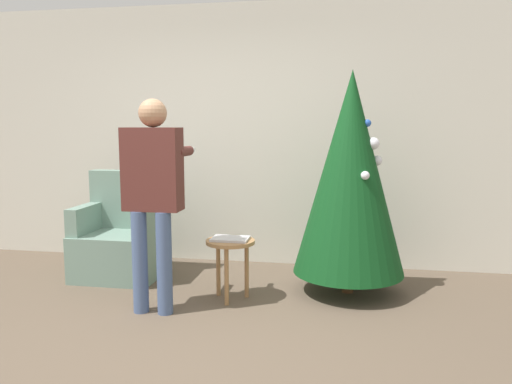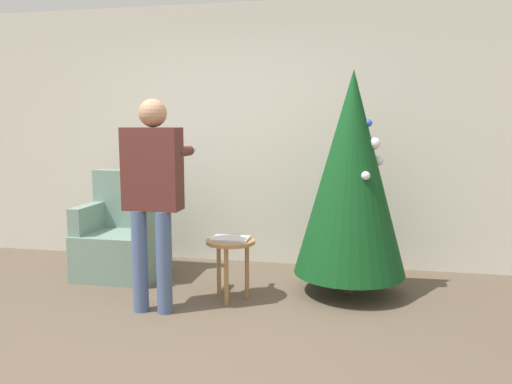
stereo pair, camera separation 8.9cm
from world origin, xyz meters
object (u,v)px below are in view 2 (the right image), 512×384
at_px(christmas_tree, 351,173).
at_px(person_standing, 153,185).
at_px(armchair, 124,239).
at_px(side_stool, 231,250).

distance_m(christmas_tree, person_standing, 1.66).
bearing_deg(armchair, christmas_tree, -2.87).
distance_m(person_standing, side_stool, 0.85).
relative_size(armchair, side_stool, 1.98).
xyz_separation_m(person_standing, side_stool, (0.53, 0.35, -0.57)).
distance_m(armchair, side_stool, 1.28).
bearing_deg(side_stool, person_standing, -146.72).
bearing_deg(side_stool, armchair, 158.65).
height_order(armchair, side_stool, armchair).
xyz_separation_m(christmas_tree, armchair, (-2.17, 0.11, -0.69)).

